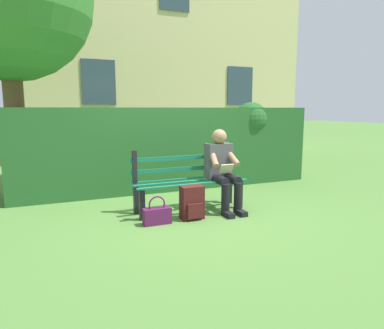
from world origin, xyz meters
TOP-DOWN VIEW (x-y plane):
  - ground at (0.00, 0.00)m, footprint 60.00×60.00m
  - park_bench at (0.00, -0.07)m, footprint 1.66×0.48m
  - person_seated at (-0.48, 0.10)m, footprint 0.44×0.73m
  - hedge_backdrop at (-0.31, -1.56)m, footprint 5.55×0.81m
  - building_facade at (-1.80, -6.98)m, footprint 8.83×3.18m
  - backpack at (0.11, 0.37)m, footprint 0.31×0.25m
  - handbag at (0.61, 0.40)m, footprint 0.36×0.13m

SIDE VIEW (x-z plane):
  - ground at x=0.00m, z-range 0.00..0.00m
  - handbag at x=0.61m, z-range -0.07..0.31m
  - backpack at x=0.11m, z-range -0.01..0.45m
  - park_bench at x=0.00m, z-range -0.02..0.88m
  - person_seated at x=-0.48m, z-range 0.04..1.21m
  - hedge_backdrop at x=-0.31m, z-range -0.02..1.59m
  - building_facade at x=-1.80m, z-range 0.00..7.80m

